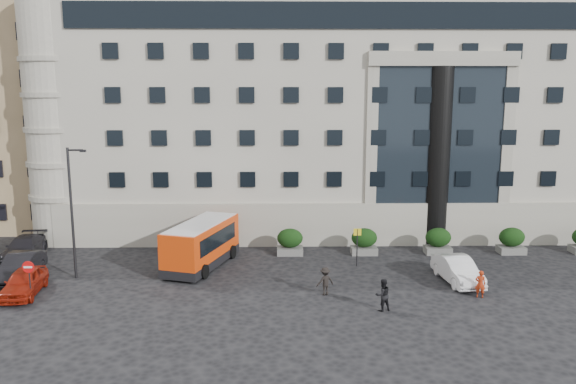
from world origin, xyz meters
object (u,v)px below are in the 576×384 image
Objects in this scene: no_entry_sign at (29,273)px; parked_car_d at (95,220)px; minibus at (202,242)px; bus_stop_sign at (357,241)px; parked_car_b at (21,266)px; white_taxi at (457,270)px; pedestrian_c at (325,281)px; hedge_e at (512,240)px; parked_car_c at (24,248)px; hedge_a at (215,242)px; pedestrian_a at (480,284)px; hedge_c at (364,241)px; street_lamp at (72,208)px; hedge_d at (438,241)px; hedge_b at (290,241)px; parked_car_a at (24,282)px; red_truck at (60,211)px; pedestrian_b at (383,295)px.

no_entry_sign reaches higher than parked_car_d.
parked_car_d is at bearing 151.50° from minibus.
no_entry_sign is at bearing -161.92° from bus_stop_sign.
white_taxi is (26.35, -1.10, -0.01)m from parked_car_b.
pedestrian_c reaches higher than white_taxi.
no_entry_sign is at bearing -84.46° from parked_car_d.
hedge_e is 0.37× the size of parked_car_c.
hedge_a is 12.64m from no_entry_sign.
minibus is at bearing -47.28° from parked_car_d.
hedge_e is 1.19× the size of pedestrian_a.
street_lamp reaches higher than hedge_c.
hedge_b is at bearing 180.00° from hedge_d.
parked_car_a is (-0.86, 1.19, -0.92)m from no_entry_sign.
hedge_e is at bearing 9.48° from street_lamp.
parked_car_b is at bearing -150.40° from minibus.
bus_stop_sign is at bearing -29.26° from parked_car_d.
parked_car_b is at bearing -169.71° from hedge_d.
hedge_e is at bearing -15.47° from parked_car_d.
red_truck is at bearing 96.65° from parked_car_b.
hedge_e is at bearing 8.07° from parked_car_a.
hedge_b is 17.18m from parked_car_b.
red_truck is at bearing -56.45° from pedestrian_b.
pedestrian_a is (26.82, -3.64, 0.00)m from parked_car_b.
minibus is at bearing 161.78° from white_taxi.
hedge_b reaches higher than pedestrian_c.
minibus is (-10.98, -2.64, 0.68)m from hedge_c.
red_truck is 2.88m from parked_car_d.
parked_car_d is (-1.09, 15.85, -0.07)m from parked_car_a.
hedge_a is 9.89m from street_lamp.
hedge_b is at bearing 0.00° from hedge_a.
minibus is at bearing 22.42° from parked_car_a.
bus_stop_sign is 10.09m from minibus.
hedge_b is 14.41m from street_lamp.
hedge_c is at bearing 31.33° from minibus.
street_lamp reaches higher than parked_car_d.
hedge_d is 0.79× the size of no_entry_sign.
pedestrian_a is at bearing -58.88° from hedge_c.
no_entry_sign is at bearing -125.85° from minibus.
hedge_c is 0.73× the size of bus_stop_sign.
pedestrian_c reaches higher than parked_car_b.
white_taxi is at bearing -2.11° from parked_car_a.
minibus reaches higher than parked_car_b.
street_lamp reaches higher than no_entry_sign.
hedge_d is (10.40, 0.00, 0.00)m from hedge_b.
hedge_b is 1.08× the size of pedestrian_b.
parked_car_a is (3.74, -15.14, -0.80)m from red_truck.
pedestrian_c is at bearing -13.61° from parked_car_b.
bus_stop_sign is 5.82m from pedestrian_c.
hedge_a is 0.25× the size of minibus.
white_taxi reaches higher than parked_car_a.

